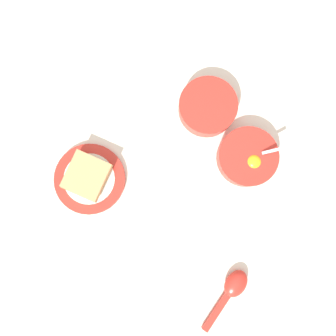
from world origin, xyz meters
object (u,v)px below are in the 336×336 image
egg_bowl (247,157)px  soup_spoon (232,289)px  toast_sandwich (87,176)px  congee_bowl (208,107)px  toast_plate (90,179)px

egg_bowl → soup_spoon: 0.31m
toast_sandwich → congee_bowl: bearing=-49.6°
egg_bowl → toast_plate: 0.39m
egg_bowl → toast_sandwich: bearing=106.9°
soup_spoon → egg_bowl: bearing=2.6°
congee_bowl → egg_bowl: bearing=-132.4°
toast_sandwich → soup_spoon: 0.43m
egg_bowl → congee_bowl: 0.16m
congee_bowl → toast_sandwich: bearing=130.4°
toast_plate → congee_bowl: bearing=-48.8°
soup_spoon → congee_bowl: 0.44m
toast_sandwich → congee_bowl: toast_sandwich is taller
egg_bowl → toast_sandwich: size_ratio=1.28×
egg_bowl → toast_sandwich: (-0.11, 0.37, 0.01)m
toast_sandwich → egg_bowl: bearing=-73.1°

